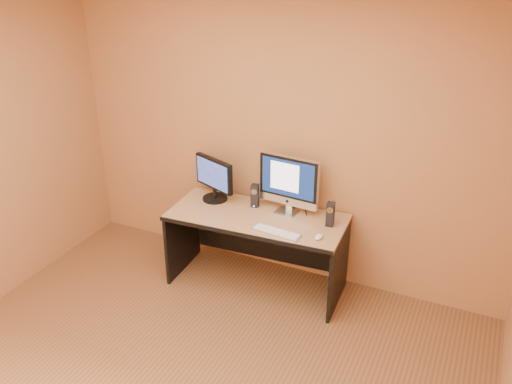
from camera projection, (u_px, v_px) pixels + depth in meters
walls at (145, 246)px, 2.99m from camera, size 4.00×4.00×2.60m
desk at (257, 251)px, 4.74m from camera, size 1.54×0.74×0.69m
imac at (287, 185)px, 4.54m from camera, size 0.55×0.24×0.52m
second_monitor at (214, 179)px, 4.80m from camera, size 0.50×0.37×0.39m
speaker_left at (255, 196)px, 4.71m from camera, size 0.08×0.08×0.21m
speaker_right at (330, 214)px, 4.40m from camera, size 0.07×0.08×0.21m
keyboard at (276, 232)px, 4.33m from camera, size 0.41×0.15×0.02m
mouse at (319, 237)px, 4.25m from camera, size 0.06×0.10×0.03m
cable_a at (305, 210)px, 4.68m from camera, size 0.10×0.19×0.01m
cable_b at (294, 208)px, 4.73m from camera, size 0.08×0.16×0.01m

